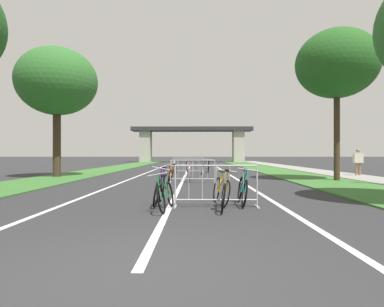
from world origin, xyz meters
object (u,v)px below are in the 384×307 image
(bicycle_teal_0, at_px, (242,190))
(pedestrian_strolling, at_px, (358,160))
(bicycle_green_3, at_px, (166,195))
(bicycle_orange_5, at_px, (171,175))
(bicycle_white_1, at_px, (173,168))
(bicycle_black_9, at_px, (208,168))
(tree_right_pine_near, at_px, (337,64))
(crowd_barrier_third, at_px, (188,166))
(crowd_barrier_nearest, at_px, (216,186))
(bicycle_blue_7, at_px, (203,168))
(bicycle_silver_2, at_px, (224,194))
(tree_left_maple_mid, at_px, (57,82))
(bicycle_purple_6, at_px, (160,190))
(bicycle_yellow_4, at_px, (221,190))
(bicycle_red_8, at_px, (188,174))
(crowd_barrier_second, at_px, (193,171))

(bicycle_teal_0, distance_m, pedestrian_strolling, 13.50)
(bicycle_green_3, relative_size, bicycle_orange_5, 1.03)
(bicycle_teal_0, xyz_separation_m, bicycle_white_1, (-2.76, 14.06, -0.02))
(bicycle_black_9, bearing_deg, bicycle_white_1, -0.01)
(tree_right_pine_near, height_order, crowd_barrier_third, tree_right_pine_near)
(crowd_barrier_nearest, distance_m, crowd_barrier_third, 14.00)
(bicycle_blue_7, bearing_deg, bicycle_black_9, 71.57)
(crowd_barrier_third, xyz_separation_m, bicycle_silver_2, (1.17, -14.41, -0.13))
(bicycle_white_1, bearing_deg, bicycle_silver_2, -68.30)
(bicycle_teal_0, bearing_deg, tree_left_maple_mid, -45.52)
(bicycle_orange_5, bearing_deg, bicycle_blue_7, -102.88)
(crowd_barrier_nearest, bearing_deg, bicycle_orange_5, 102.70)
(crowd_barrier_nearest, distance_m, bicycle_black_9, 14.56)
(crowd_barrier_nearest, xyz_separation_m, bicycle_purple_6, (-1.44, 0.39, -0.13))
(bicycle_silver_2, distance_m, bicycle_yellow_4, 0.99)
(tree_left_maple_mid, relative_size, pedestrian_strolling, 4.50)
(crowd_barrier_nearest, relative_size, pedestrian_strolling, 1.29)
(bicycle_white_1, distance_m, bicycle_red_8, 7.15)
(crowd_barrier_third, height_order, bicycle_silver_2, crowd_barrier_third)
(tree_left_maple_mid, distance_m, pedestrian_strolling, 17.79)
(bicycle_silver_2, height_order, bicycle_red_8, bicycle_silver_2)
(crowd_barrier_nearest, xyz_separation_m, bicycle_silver_2, (0.15, -0.45, -0.13))
(bicycle_yellow_4, distance_m, bicycle_purple_6, 1.62)
(bicycle_teal_0, relative_size, bicycle_white_1, 1.04)
(crowd_barrier_nearest, xyz_separation_m, bicycle_green_3, (-1.21, -0.46, -0.16))
(bicycle_silver_2, bearing_deg, bicycle_black_9, 93.89)
(bicycle_orange_5, bearing_deg, tree_right_pine_near, -174.72)
(bicycle_blue_7, xyz_separation_m, bicycle_red_8, (-0.82, -6.08, -0.01))
(bicycle_blue_7, xyz_separation_m, bicycle_black_9, (0.38, 1.02, -0.02))
(bicycle_blue_7, bearing_deg, pedestrian_strolling, -12.89)
(tree_left_maple_mid, relative_size, bicycle_green_3, 4.34)
(tree_right_pine_near, bearing_deg, bicycle_black_9, 131.90)
(crowd_barrier_nearest, height_order, bicycle_orange_5, crowd_barrier_nearest)
(tree_right_pine_near, relative_size, crowd_barrier_second, 3.48)
(crowd_barrier_nearest, bearing_deg, tree_right_pine_near, 51.35)
(tree_right_pine_near, relative_size, crowd_barrier_nearest, 3.51)
(bicycle_orange_5, xyz_separation_m, bicycle_red_8, (0.82, 0.02, 0.03))
(bicycle_yellow_4, bearing_deg, crowd_barrier_third, -93.74)
(bicycle_black_9, bearing_deg, crowd_barrier_nearest, 87.73)
(bicycle_yellow_4, relative_size, pedestrian_strolling, 1.07)
(bicycle_red_8, bearing_deg, bicycle_yellow_4, -82.32)
(bicycle_yellow_4, height_order, bicycle_orange_5, bicycle_yellow_4)
(crowd_barrier_third, distance_m, bicycle_blue_7, 1.07)
(crowd_barrier_third, xyz_separation_m, bicycle_green_3, (-0.19, -14.43, -0.16))
(crowd_barrier_nearest, relative_size, bicycle_yellow_4, 1.20)
(pedestrian_strolling, bearing_deg, bicycle_purple_6, 56.33)
(bicycle_black_9, bearing_deg, bicycle_green_3, 83.16)
(bicycle_green_3, xyz_separation_m, bicycle_red_8, (0.35, 7.93, 0.02))
(bicycle_yellow_4, relative_size, bicycle_purple_6, 1.03)
(tree_right_pine_near, distance_m, bicycle_orange_5, 9.61)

